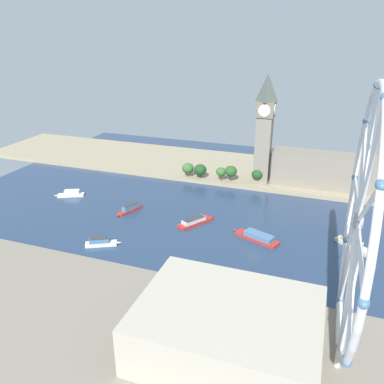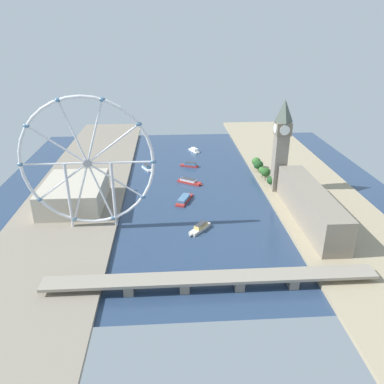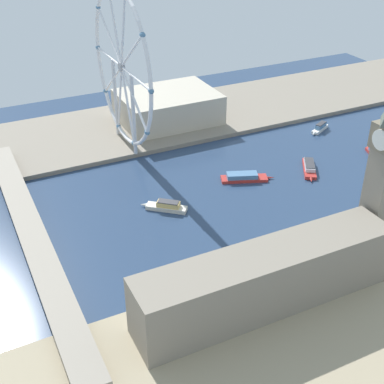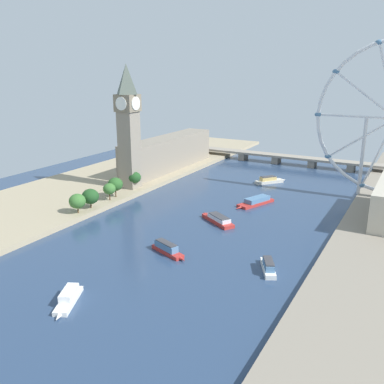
# 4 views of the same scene
# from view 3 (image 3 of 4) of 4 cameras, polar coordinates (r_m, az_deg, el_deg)

# --- Properties ---
(ground_plane) EXTENTS (396.70, 396.70, 0.00)m
(ground_plane) POSITION_cam_3_polar(r_m,az_deg,el_deg) (338.67, 12.21, 1.87)
(ground_plane) COLOR navy
(riverbank_right) EXTENTS (90.00, 520.00, 3.00)m
(riverbank_right) POSITION_cam_3_polar(r_m,az_deg,el_deg) (423.03, 2.99, 8.76)
(riverbank_right) COLOR gray
(riverbank_right) RESTS_ON ground_plane
(parliament_block) EXTENTS (22.00, 115.27, 27.49)m
(parliament_block) POSITION_cam_3_polar(r_m,az_deg,el_deg) (224.12, 8.00, -9.26)
(parliament_block) COLOR gray
(parliament_block) RESTS_ON riverbank_left
(ferris_wheel) EXTENTS (103.68, 3.20, 104.16)m
(ferris_wheel) POSITION_cam_3_polar(r_m,az_deg,el_deg) (347.53, -7.58, 13.12)
(ferris_wheel) COLOR silver
(ferris_wheel) RESTS_ON riverbank_right
(riverside_hall) EXTENTS (52.43, 69.63, 21.40)m
(riverside_hall) POSITION_cam_3_polar(r_m,az_deg,el_deg) (396.86, -2.60, 9.14)
(riverside_hall) COLOR #BCB29E
(riverside_hall) RESTS_ON riverbank_right
(river_bridge) EXTENTS (208.70, 13.40, 8.41)m
(river_bridge) POSITION_cam_3_polar(r_m,az_deg,el_deg) (276.55, -16.79, -4.44)
(river_bridge) COLOR gray
(river_bridge) RESTS_ON ground_plane
(tour_boat_0) EXTENTS (20.35, 23.35, 5.64)m
(tour_boat_0) POSITION_cam_3_polar(r_m,az_deg,el_deg) (295.07, -2.79, -1.55)
(tour_boat_0) COLOR beige
(tour_boat_0) RESTS_ON ground_plane
(tour_boat_1) EXTENTS (23.24, 11.67, 5.52)m
(tour_boat_1) POSITION_cam_3_polar(r_m,az_deg,el_deg) (372.27, 19.05, 3.97)
(tour_boat_1) COLOR #B22D28
(tour_boat_1) RESTS_ON ground_plane
(tour_boat_2) EXTENTS (13.06, 20.99, 5.45)m
(tour_boat_2) POSITION_cam_3_polar(r_m,az_deg,el_deg) (400.81, 13.60, 6.73)
(tour_boat_2) COLOR white
(tour_boat_2) RESTS_ON ground_plane
(tour_boat_4) EXTENTS (18.01, 32.61, 4.68)m
(tour_boat_4) POSITION_cam_3_polar(r_m,az_deg,el_deg) (325.33, 5.58, 1.60)
(tour_boat_4) COLOR #B22D28
(tour_boat_4) RESTS_ON ground_plane
(tour_boat_5) EXTENTS (27.72, 19.82, 4.75)m
(tour_boat_5) POSITION_cam_3_polar(r_m,az_deg,el_deg) (342.97, 12.50, 2.59)
(tour_boat_5) COLOR #B22D28
(tour_boat_5) RESTS_ON ground_plane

